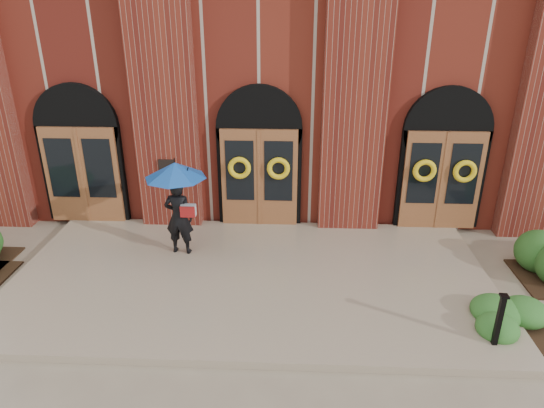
{
  "coord_description": "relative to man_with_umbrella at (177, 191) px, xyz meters",
  "views": [
    {
      "loc": [
        0.84,
        -8.64,
        5.57
      ],
      "look_at": [
        0.4,
        1.0,
        1.43
      ],
      "focal_mm": 32.0,
      "sensor_mm": 36.0,
      "label": 1
    }
  ],
  "objects": [
    {
      "name": "ground",
      "position": [
        1.69,
        -1.11,
        -1.66
      ],
      "size": [
        90.0,
        90.0,
        0.0
      ],
      "primitive_type": "plane",
      "color": "gray",
      "rests_on": "ground"
    },
    {
      "name": "church_building",
      "position": [
        1.7,
        7.68,
        1.84
      ],
      "size": [
        16.2,
        12.53,
        7.0
      ],
      "color": "maroon",
      "rests_on": "ground"
    },
    {
      "name": "man_with_umbrella",
      "position": [
        0.0,
        0.0,
        0.0
      ],
      "size": [
        1.46,
        1.46,
        2.16
      ],
      "rotation": [
        0.0,
        0.0,
        3.06
      ],
      "color": "black",
      "rests_on": "landing"
    },
    {
      "name": "hedge_front_right",
      "position": [
        6.79,
        -2.45,
        -1.44
      ],
      "size": [
        1.27,
        1.09,
        0.45
      ],
      "primitive_type": "ellipsoid",
      "color": "#295D21",
      "rests_on": "ground"
    },
    {
      "name": "landing",
      "position": [
        1.69,
        -0.96,
        -1.59
      ],
      "size": [
        10.0,
        5.3,
        0.15
      ],
      "primitive_type": "cube",
      "color": "gray",
      "rests_on": "ground"
    },
    {
      "name": "metal_post",
      "position": [
        5.99,
        -2.97,
        -1.0
      ],
      "size": [
        0.13,
        0.13,
        0.98
      ],
      "rotation": [
        0.0,
        0.0,
        -0.02
      ],
      "color": "black",
      "rests_on": "landing"
    }
  ]
}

